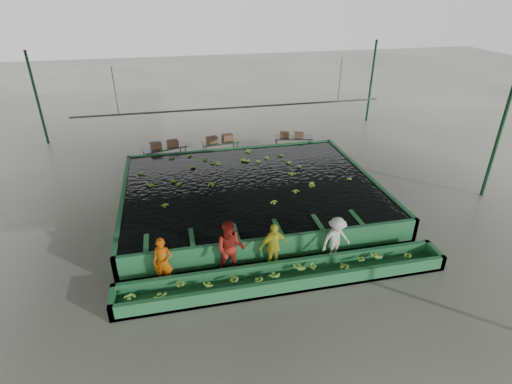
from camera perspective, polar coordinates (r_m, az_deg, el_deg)
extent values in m
plane|color=slate|center=(15.10, 0.42, -4.22)|extent=(80.00, 80.00, 0.00)
cube|color=gray|center=(13.17, 0.49, 14.60)|extent=(20.00, 22.00, 0.04)
cube|color=black|center=(15.97, -0.78, 1.15)|extent=(9.70, 7.70, 0.00)
cylinder|color=#59605B|center=(18.42, -3.12, 11.93)|extent=(0.08, 0.08, 14.00)
cylinder|color=#59605B|center=(18.06, -19.49, 13.41)|extent=(0.04, 0.04, 2.00)
cylinder|color=#59605B|center=(19.60, 11.90, 15.38)|extent=(0.04, 0.04, 2.00)
imported|color=#CF5206|center=(12.08, -13.15, -9.72)|extent=(0.65, 0.50, 1.57)
imported|color=#A2241A|center=(12.06, -3.65, -8.13)|extent=(1.02, 0.86, 1.87)
imported|color=yellow|center=(12.35, 2.47, -7.83)|extent=(1.01, 0.61, 1.62)
imported|color=silver|center=(12.98, 11.37, -6.64)|extent=(1.10, 0.77, 1.56)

